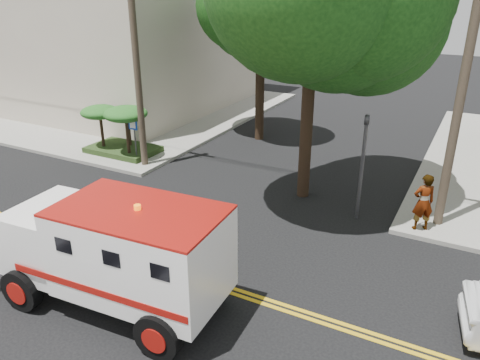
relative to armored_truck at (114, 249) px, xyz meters
The scene contains 11 objects.
ground 2.39m from the armored_truck, 85.04° to the left, with size 100.00×100.00×0.00m, color black.
sidewalk_nw 20.34m from the armored_truck, 131.15° to the left, with size 17.00×17.00×0.15m, color gray.
building_left 23.01m from the armored_truck, 132.45° to the left, with size 16.00×14.00×10.00m, color #B9AA98.
utility_pole_left 9.93m from the armored_truck, 125.01° to the left, with size 0.28×0.28×9.00m, color #382D23.
utility_pole_right 10.66m from the armored_truck, 51.02° to the left, with size 0.28×0.28×9.00m, color #382D23.
tree_left 14.40m from the armored_truck, 100.55° to the left, with size 4.48×4.20×7.70m.
traffic_signal 8.39m from the armored_truck, 61.80° to the left, with size 0.15×0.18×3.60m.
accessibility_sign 9.99m from the armored_truck, 127.26° to the left, with size 0.45×0.10×2.02m.
palm_planter 11.12m from the armored_truck, 130.93° to the left, with size 3.52×2.63×2.36m.
armored_truck is the anchor object (origin of this frame).
pedestrian_a 9.43m from the armored_truck, 50.55° to the left, with size 0.68×0.45×1.87m, color gray.
Camera 1 is at (6.96, -8.80, 7.38)m, focal length 35.00 mm.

